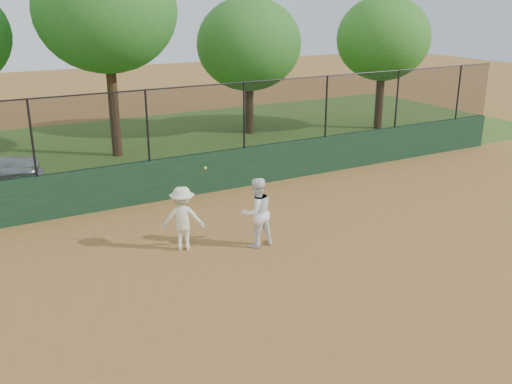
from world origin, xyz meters
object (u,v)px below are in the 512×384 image
player_second (257,212)px  tree_4 (384,39)px  tree_2 (106,11)px  tree_3 (249,44)px  player_main (183,218)px

player_second → tree_4: tree_4 is taller
player_second → tree_2: size_ratio=0.23×
player_second → tree_4: (10.91, 8.50, 3.05)m
player_second → tree_3: 12.11m
player_main → tree_2: size_ratio=0.27×
tree_2 → tree_4: tree_2 is taller
player_main → tree_2: 9.97m
tree_3 → tree_4: size_ratio=0.99×
player_main → player_second: bearing=-22.3°
player_second → player_main: (-1.57, 0.64, -0.07)m
player_main → tree_2: (1.00, 8.92, 4.35)m
player_main → tree_4: (12.48, 7.85, 3.12)m
player_second → player_main: bearing=-26.3°
player_second → tree_2: 10.49m
player_main → tree_3: size_ratio=0.35×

